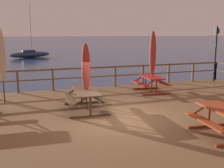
{
  "coord_description": "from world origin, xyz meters",
  "views": [
    {
      "loc": [
        -3.04,
        -8.07,
        3.51
      ],
      "look_at": [
        0.0,
        0.78,
        1.71
      ],
      "focal_mm": 42.47,
      "sensor_mm": 36.0,
      "label": 1
    }
  ],
  "objects_px": {
    "patio_umbrella_tall_back_right": "(1,55)",
    "patio_umbrella_short_back": "(86,68)",
    "picnic_table_mid_centre": "(151,81)",
    "picnic_table_back_left": "(86,95)",
    "patio_umbrella_short_front": "(153,54)",
    "lamp_post_hooked": "(216,46)",
    "picnic_table_back_right": "(224,116)",
    "sailboat_distant": "(30,54)"
  },
  "relations": [
    {
      "from": "patio_umbrella_short_front",
      "to": "sailboat_distant",
      "type": "xyz_separation_m",
      "value": [
        -4.66,
        29.06,
        -2.05
      ]
    },
    {
      "from": "sailboat_distant",
      "to": "patio_umbrella_tall_back_right",
      "type": "bearing_deg",
      "value": -93.94
    },
    {
      "from": "picnic_table_mid_centre",
      "to": "patio_umbrella_short_back",
      "type": "distance_m",
      "value": 4.31
    },
    {
      "from": "patio_umbrella_short_back",
      "to": "sailboat_distant",
      "type": "relative_size",
      "value": 0.32
    },
    {
      "from": "picnic_table_back_left",
      "to": "lamp_post_hooked",
      "type": "distance_m",
      "value": 9.06
    },
    {
      "from": "picnic_table_back_right",
      "to": "patio_umbrella_tall_back_right",
      "type": "distance_m",
      "value": 8.38
    },
    {
      "from": "picnic_table_back_right",
      "to": "picnic_table_mid_centre",
      "type": "distance_m",
      "value": 5.7
    },
    {
      "from": "patio_umbrella_short_back",
      "to": "lamp_post_hooked",
      "type": "bearing_deg",
      "value": 20.7
    },
    {
      "from": "picnic_table_back_left",
      "to": "patio_umbrella_tall_back_right",
      "type": "bearing_deg",
      "value": 144.69
    },
    {
      "from": "sailboat_distant",
      "to": "picnic_table_back_left",
      "type": "bearing_deg",
      "value": -88.32
    },
    {
      "from": "picnic_table_back_left",
      "to": "patio_umbrella_short_front",
      "type": "relative_size",
      "value": 0.77
    },
    {
      "from": "picnic_table_back_left",
      "to": "patio_umbrella_short_back",
      "type": "xyz_separation_m",
      "value": [
        0.02,
        -0.02,
        1.0
      ]
    },
    {
      "from": "picnic_table_mid_centre",
      "to": "patio_umbrella_short_front",
      "type": "height_order",
      "value": "patio_umbrella_short_front"
    },
    {
      "from": "picnic_table_mid_centre",
      "to": "sailboat_distant",
      "type": "bearing_deg",
      "value": 99.01
    },
    {
      "from": "patio_umbrella_short_back",
      "to": "picnic_table_back_left",
      "type": "bearing_deg",
      "value": 143.63
    },
    {
      "from": "picnic_table_back_right",
      "to": "picnic_table_back_left",
      "type": "distance_m",
      "value": 4.77
    },
    {
      "from": "picnic_table_back_left",
      "to": "sailboat_distant",
      "type": "xyz_separation_m",
      "value": [
        -0.91,
        31.03,
        -0.76
      ]
    },
    {
      "from": "picnic_table_back_left",
      "to": "picnic_table_mid_centre",
      "type": "bearing_deg",
      "value": 28.33
    },
    {
      "from": "patio_umbrella_short_front",
      "to": "lamp_post_hooked",
      "type": "height_order",
      "value": "lamp_post_hooked"
    },
    {
      "from": "picnic_table_mid_centre",
      "to": "lamp_post_hooked",
      "type": "bearing_deg",
      "value": 13.73
    },
    {
      "from": "picnic_table_mid_centre",
      "to": "lamp_post_hooked",
      "type": "xyz_separation_m",
      "value": [
        4.66,
        1.14,
        1.56
      ]
    },
    {
      "from": "patio_umbrella_short_front",
      "to": "sailboat_distant",
      "type": "height_order",
      "value": "sailboat_distant"
    },
    {
      "from": "patio_umbrella_tall_back_right",
      "to": "patio_umbrella_short_back",
      "type": "bearing_deg",
      "value": -35.32
    },
    {
      "from": "lamp_post_hooked",
      "to": "picnic_table_back_right",
      "type": "bearing_deg",
      "value": -127.97
    },
    {
      "from": "picnic_table_mid_centre",
      "to": "sailboat_distant",
      "type": "xyz_separation_m",
      "value": [
        -4.6,
        29.04,
        -0.75
      ]
    },
    {
      "from": "patio_umbrella_short_front",
      "to": "patio_umbrella_short_back",
      "type": "relative_size",
      "value": 1.18
    },
    {
      "from": "picnic_table_mid_centre",
      "to": "picnic_table_back_left",
      "type": "bearing_deg",
      "value": -151.67
    },
    {
      "from": "picnic_table_mid_centre",
      "to": "patio_umbrella_tall_back_right",
      "type": "height_order",
      "value": "patio_umbrella_tall_back_right"
    },
    {
      "from": "picnic_table_back_left",
      "to": "patio_umbrella_short_back",
      "type": "relative_size",
      "value": 0.91
    },
    {
      "from": "patio_umbrella_short_front",
      "to": "sailboat_distant",
      "type": "bearing_deg",
      "value": 99.1
    },
    {
      "from": "patio_umbrella_tall_back_right",
      "to": "patio_umbrella_short_back",
      "type": "distance_m",
      "value": 3.61
    },
    {
      "from": "patio_umbrella_short_back",
      "to": "sailboat_distant",
      "type": "height_order",
      "value": "sailboat_distant"
    },
    {
      "from": "picnic_table_back_left",
      "to": "lamp_post_hooked",
      "type": "relative_size",
      "value": 0.71
    },
    {
      "from": "picnic_table_mid_centre",
      "to": "picnic_table_back_right",
      "type": "bearing_deg",
      "value": -96.51
    },
    {
      "from": "picnic_table_mid_centre",
      "to": "patio_umbrella_short_front",
      "type": "distance_m",
      "value": 1.3
    },
    {
      "from": "picnic_table_back_right",
      "to": "patio_umbrella_tall_back_right",
      "type": "height_order",
      "value": "patio_umbrella_tall_back_right"
    },
    {
      "from": "picnic_table_back_right",
      "to": "patio_umbrella_short_front",
      "type": "height_order",
      "value": "patio_umbrella_short_front"
    },
    {
      "from": "picnic_table_mid_centre",
      "to": "patio_umbrella_short_front",
      "type": "xyz_separation_m",
      "value": [
        0.05,
        -0.02,
        1.3
      ]
    },
    {
      "from": "patio_umbrella_short_front",
      "to": "patio_umbrella_short_back",
      "type": "xyz_separation_m",
      "value": [
        -3.72,
        -1.99,
        -0.29
      ]
    },
    {
      "from": "patio_umbrella_tall_back_right",
      "to": "patio_umbrella_short_front",
      "type": "bearing_deg",
      "value": -0.73
    },
    {
      "from": "picnic_table_back_left",
      "to": "patio_umbrella_short_front",
      "type": "height_order",
      "value": "patio_umbrella_short_front"
    },
    {
      "from": "patio_umbrella_short_front",
      "to": "lamp_post_hooked",
      "type": "xyz_separation_m",
      "value": [
        4.61,
        1.16,
        0.26
      ]
    }
  ]
}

